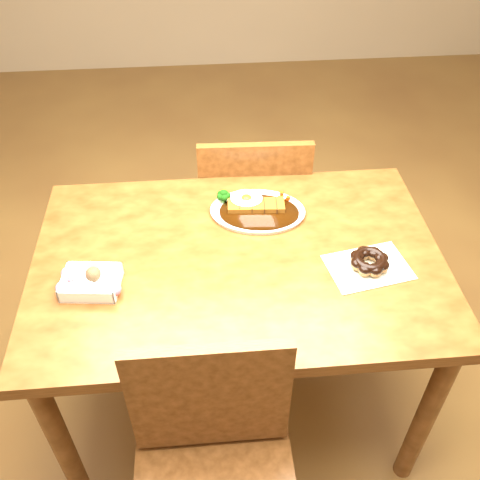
{
  "coord_description": "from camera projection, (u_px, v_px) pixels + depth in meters",
  "views": [
    {
      "loc": [
        -0.09,
        -1.12,
        1.84
      ],
      "look_at": [
        0.01,
        0.0,
        0.81
      ],
      "focal_mm": 40.0,
      "sensor_mm": 36.0,
      "label": 1
    }
  ],
  "objects": [
    {
      "name": "pon_de_ring",
      "position": [
        369.0,
        262.0,
        1.52
      ],
      "size": [
        0.25,
        0.2,
        0.04
      ],
      "rotation": [
        0.0,
        0.0,
        0.19
      ],
      "color": "silver",
      "rests_on": "table"
    },
    {
      "name": "table",
      "position": [
        238.0,
        279.0,
        1.63
      ],
      "size": [
        1.2,
        0.8,
        0.75
      ],
      "color": "#46250E",
      "rests_on": "ground"
    },
    {
      "name": "donut_box",
      "position": [
        89.0,
        282.0,
        1.46
      ],
      "size": [
        0.18,
        0.14,
        0.04
      ],
      "rotation": [
        0.0,
        0.0,
        -0.11
      ],
      "color": "white",
      "rests_on": "table"
    },
    {
      "name": "chair_far",
      "position": [
        252.0,
        211.0,
        2.15
      ],
      "size": [
        0.44,
        0.44,
        0.87
      ],
      "rotation": [
        0.0,
        0.0,
        3.1
      ],
      "color": "#46250E",
      "rests_on": "ground"
    },
    {
      "name": "ground",
      "position": [
        239.0,
        395.0,
        2.07
      ],
      "size": [
        6.0,
        6.0,
        0.0
      ],
      "primitive_type": "plane",
      "color": "brown",
      "rests_on": "ground"
    },
    {
      "name": "katsu_curry_plate",
      "position": [
        256.0,
        209.0,
        1.71
      ],
      "size": [
        0.32,
        0.25,
        0.06
      ],
      "rotation": [
        0.0,
        0.0,
        -0.14
      ],
      "color": "white",
      "rests_on": "table"
    }
  ]
}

